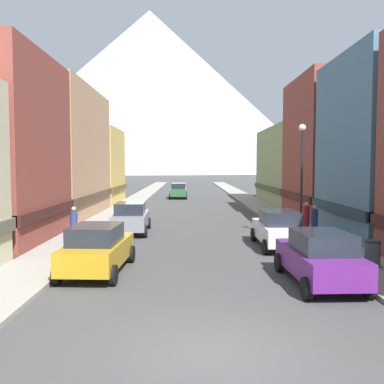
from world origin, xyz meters
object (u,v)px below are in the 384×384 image
(car_left_0, at_px, (97,248))
(car_driving_0, at_px, (178,191))
(car_right_1, at_px, (279,229))
(pedestrian_1, at_px, (306,218))
(car_right_0, at_px, (320,257))
(trash_bin_right, at_px, (373,253))
(pedestrian_0, at_px, (74,225))
(pedestrian_2, at_px, (314,222))
(streetlamp_right, at_px, (302,164))
(car_left_1, at_px, (131,218))

(car_left_0, bearing_deg, car_driving_0, 86.36)
(car_right_1, bearing_deg, pedestrian_1, 59.07)
(car_right_1, xyz_separation_m, car_driving_0, (-5.40, 29.96, 0.00))
(car_right_0, relative_size, car_right_1, 1.01)
(trash_bin_right, relative_size, pedestrian_0, 0.58)
(pedestrian_2, relative_size, streetlamp_right, 0.28)
(pedestrian_1, height_order, streetlamp_right, streetlamp_right)
(pedestrian_2, bearing_deg, pedestrian_0, -174.56)
(car_left_0, distance_m, streetlamp_right, 11.68)
(car_right_1, bearing_deg, car_right_0, -89.99)
(car_driving_0, height_order, pedestrian_2, pedestrian_2)
(car_right_0, distance_m, pedestrian_0, 12.59)
(car_left_0, xyz_separation_m, pedestrian_1, (10.05, 8.75, 0.01))
(car_left_1, distance_m, trash_bin_right, 13.44)
(car_right_1, relative_size, pedestrian_1, 2.66)
(car_right_1, relative_size, pedestrian_0, 2.62)
(car_right_1, xyz_separation_m, trash_bin_right, (2.55, -4.40, -0.26))
(car_left_1, distance_m, car_right_0, 13.08)
(pedestrian_0, height_order, pedestrian_1, pedestrian_0)
(car_left_0, relative_size, streetlamp_right, 0.77)
(car_driving_0, xyz_separation_m, pedestrian_0, (-4.65, -28.61, 0.03))
(pedestrian_0, xyz_separation_m, pedestrian_2, (12.50, 1.19, -0.03))
(pedestrian_1, xyz_separation_m, streetlamp_right, (-0.90, -2.19, 3.07))
(pedestrian_2, bearing_deg, car_left_1, 169.44)
(car_right_1, bearing_deg, car_driving_0, 100.22)
(car_right_0, relative_size, trash_bin_right, 4.54)
(car_right_1, height_order, pedestrian_2, pedestrian_2)
(car_right_0, distance_m, car_driving_0, 36.59)
(car_left_0, xyz_separation_m, pedestrian_0, (-2.45, 6.01, 0.03))
(streetlamp_right, bearing_deg, pedestrian_1, 67.65)
(trash_bin_right, height_order, pedestrian_1, pedestrian_1)
(car_driving_0, relative_size, pedestrian_2, 2.69)
(car_driving_0, xyz_separation_m, trash_bin_right, (7.95, -34.36, -0.26))
(car_left_1, bearing_deg, trash_bin_right, -40.97)
(streetlamp_right, bearing_deg, trash_bin_right, -80.98)
(car_left_0, height_order, pedestrian_1, pedestrian_1)
(car_left_0, height_order, trash_bin_right, car_left_0)
(car_right_0, bearing_deg, pedestrian_0, 142.98)
(car_driving_0, relative_size, streetlamp_right, 0.75)
(pedestrian_0, bearing_deg, car_left_0, -67.85)
(pedestrian_1, bearing_deg, pedestrian_2, -90.00)
(car_driving_0, bearing_deg, car_left_0, -93.64)
(car_left_0, bearing_deg, pedestrian_2, 35.62)
(car_left_0, distance_m, pedestrian_0, 6.49)
(car_right_0, xyz_separation_m, streetlamp_right, (1.55, 8.13, 3.09))
(car_right_0, bearing_deg, car_left_0, 168.34)
(trash_bin_right, bearing_deg, streetlamp_right, 99.02)
(car_right_1, bearing_deg, car_left_1, 149.87)
(car_left_1, distance_m, pedestrian_0, 3.92)
(car_right_0, bearing_deg, pedestrian_2, 74.41)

